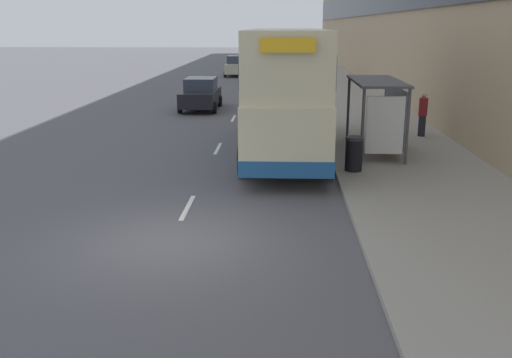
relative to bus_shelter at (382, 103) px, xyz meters
name	(u,v)px	position (x,y,z in m)	size (l,w,h in m)	color
ground_plane	(170,242)	(-5.77, -8.31, -1.88)	(220.00, 220.00, 0.00)	#515156
pavement	(330,78)	(0.73, 30.19, -1.81)	(5.00, 93.00, 0.14)	gray
lane_mark_0	(188,207)	(-5.77, -5.97, -1.87)	(0.12, 2.00, 0.01)	silver
lane_mark_1	(218,148)	(-5.77, 1.15, -1.87)	(0.12, 2.00, 0.01)	silver
lane_mark_2	(233,118)	(-5.77, 8.27, -1.87)	(0.12, 2.00, 0.01)	silver
lane_mark_3	(243,100)	(-5.77, 15.39, -1.87)	(0.12, 2.00, 0.01)	silver
lane_mark_4	(249,88)	(-5.77, 22.51, -1.87)	(0.12, 2.00, 0.01)	silver
lane_mark_5	(254,79)	(-5.77, 29.62, -1.87)	(0.12, 2.00, 0.01)	silver
bus_shelter	(382,103)	(0.00, 0.00, 0.00)	(1.60, 4.20, 2.48)	#4C4C51
double_decker_bus_near	(285,89)	(-3.30, 0.44, 0.41)	(2.85, 10.66, 4.30)	beige
car_0	(201,94)	(-7.79, 11.31, -1.03)	(2.00, 4.44, 1.69)	black
car_1	(290,70)	(-2.67, 28.15, -0.97)	(2.10, 4.40, 1.84)	navy
car_2	(236,66)	(-7.50, 32.53, -0.99)	(1.92, 4.25, 1.80)	#B7B799
pedestrian_at_shelter	(403,125)	(0.99, 1.18, -0.93)	(0.31, 0.31, 1.58)	#23232D
pedestrian_1	(423,114)	(2.19, 3.25, -0.84)	(0.35, 0.35, 1.75)	#23232D
litter_bin	(354,154)	(-1.22, -2.52, -1.21)	(0.55, 0.55, 1.05)	black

